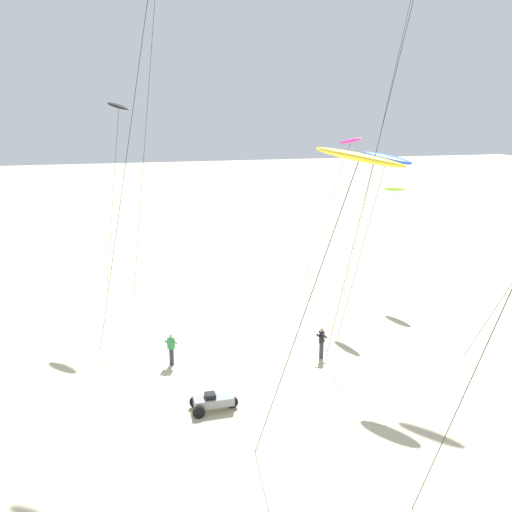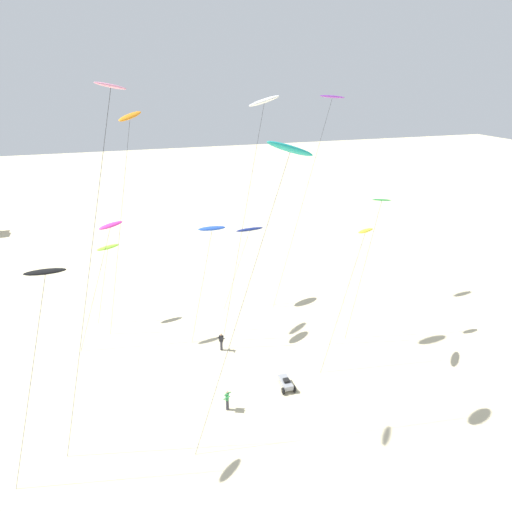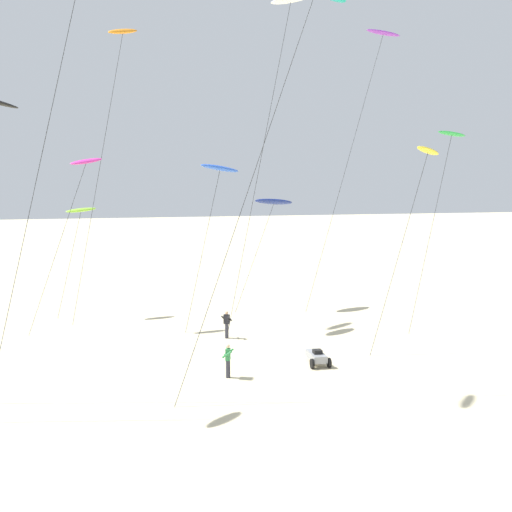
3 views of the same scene
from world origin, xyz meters
name	(u,v)px [view 1 (image 1 of 3)]	position (x,y,z in m)	size (l,w,h in m)	color
ground_plane	(65,435)	(0.00, 0.00, 0.00)	(260.00, 260.00, 0.00)	beige
kite_magenta	(350,143)	(-11.76, 17.69, 10.62)	(4.85, 2.16, 11.10)	#D8339E
kite_yellow	(358,161)	(7.23, 8.59, 11.12)	(5.28, 2.77, 11.57)	yellow
kite_lime	(395,190)	(-12.27, 21.46, 7.40)	(2.89, 1.34, 7.69)	#8CD833
kite_blue	(386,159)	(-3.48, 15.59, 10.25)	(4.00, 2.07, 10.65)	blue
kite_black	(119,109)	(-15.19, 3.58, 12.69)	(4.65, 2.34, 13.20)	black
kite_flyer_nearest	(322,342)	(-3.67, 12.56, 0.89)	(0.73, 0.72, 1.67)	#33333D
kite_flyer_middle	(171,348)	(-5.09, 4.95, 0.89)	(0.66, 0.68, 1.67)	#33333D
beach_buggy	(213,401)	(-0.16, 6.02, 0.43)	(1.04, 2.06, 0.82)	gray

